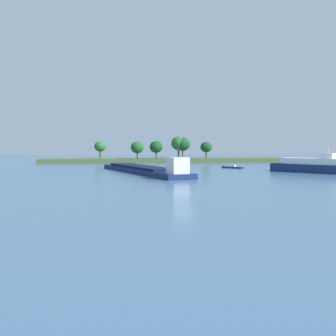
# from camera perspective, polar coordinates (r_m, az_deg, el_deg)

# --- Properties ---
(ground_plane) EXTENTS (400.00, 400.00, 0.00)m
(ground_plane) POSITION_cam_1_polar(r_m,az_deg,el_deg) (48.11, 2.17, -3.70)
(ground_plane) COLOR #476B8E
(treeline_island) EXTENTS (81.23, 12.10, 8.86)m
(treeline_island) POSITION_cam_1_polar(r_m,az_deg,el_deg) (136.17, -0.49, 1.64)
(treeline_island) COLOR #4C6038
(treeline_island) RESTS_ON ground
(small_motorboat) EXTENTS (4.70, 5.46, 0.90)m
(small_motorboat) POSITION_cam_1_polar(r_m,az_deg,el_deg) (103.51, 9.10, 0.09)
(small_motorboat) COLOR navy
(small_motorboat) RESTS_ON ground
(cargo_barge) EXTENTS (16.30, 40.35, 5.54)m
(cargo_barge) POSITION_cam_1_polar(r_m,az_deg,el_deg) (84.89, -3.49, -0.17)
(cargo_barge) COLOR navy
(cargo_barge) RESTS_ON ground
(white_riverboat) EXTENTS (15.19, 17.87, 5.57)m
(white_riverboat) POSITION_cam_1_polar(r_m,az_deg,el_deg) (90.54, 20.16, 0.27)
(white_riverboat) COLOR navy
(white_riverboat) RESTS_ON ground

